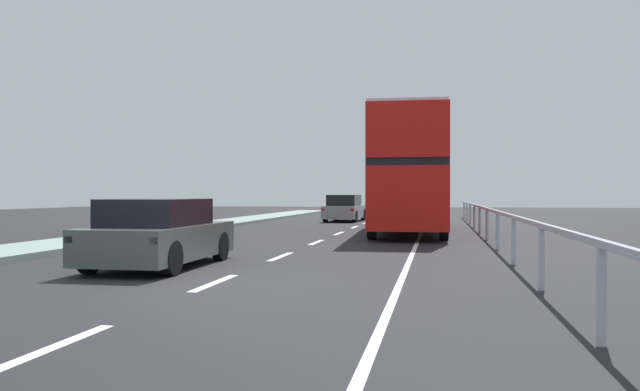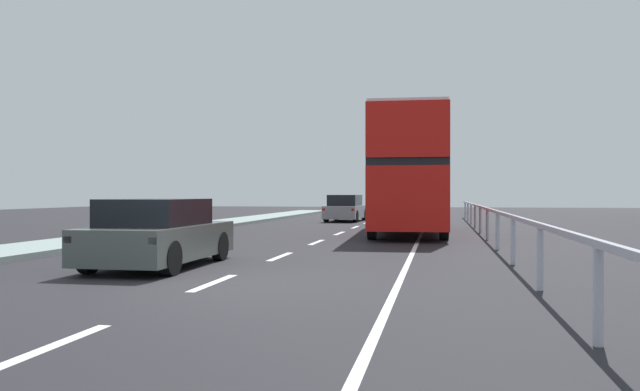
% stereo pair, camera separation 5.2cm
% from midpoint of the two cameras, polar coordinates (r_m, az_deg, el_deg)
% --- Properties ---
extents(ground_plane, '(74.27, 120.00, 0.10)m').
position_cam_midpoint_polar(ground_plane, '(10.39, -10.01, -8.35)').
color(ground_plane, black).
extents(lane_paint_markings, '(3.18, 46.00, 0.01)m').
position_cam_midpoint_polar(lane_paint_markings, '(18.63, 5.33, -4.42)').
color(lane_paint_markings, silver).
rests_on(lane_paint_markings, ground).
extents(bridge_side_railing, '(0.10, 42.00, 1.04)m').
position_cam_midpoint_polar(bridge_side_railing, '(18.67, 15.69, -1.82)').
color(bridge_side_railing, '#B2B0BE').
rests_on(bridge_side_railing, ground).
extents(double_decker_bus_red, '(2.97, 10.31, 4.38)m').
position_cam_midpoint_polar(double_decker_bus_red, '(23.48, 8.14, 2.23)').
color(double_decker_bus_red, red).
rests_on(double_decker_bus_red, ground).
extents(hatchback_car_near, '(1.86, 4.02, 1.38)m').
position_cam_midpoint_polar(hatchback_car_near, '(12.85, -14.88, -3.51)').
color(hatchback_car_near, '#4A504C').
rests_on(hatchback_car_near, ground).
extents(sedan_car_ahead, '(1.91, 4.10, 1.43)m').
position_cam_midpoint_polar(sedan_car_ahead, '(33.12, 2.28, -1.24)').
color(sedan_car_ahead, gray).
rests_on(sedan_car_ahead, ground).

